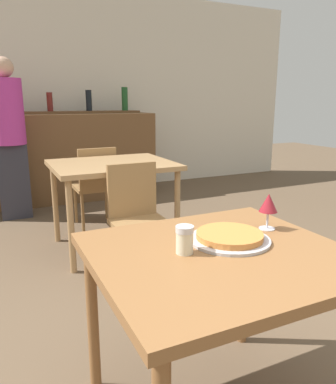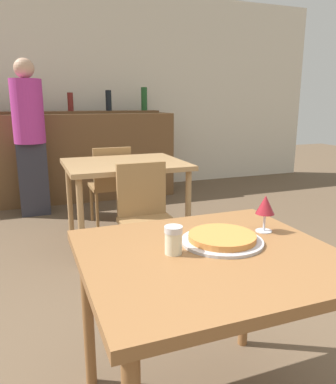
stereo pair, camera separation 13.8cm
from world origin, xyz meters
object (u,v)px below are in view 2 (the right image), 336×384
at_px(pizza_tray, 222,239).
at_px(cheese_shaker, 173,240).
at_px(person_standing, 30,133).
at_px(chair_far_side_front, 146,212).
at_px(wine_glass, 265,206).
at_px(chair_far_side_back, 111,181).

distance_m(pizza_tray, cheese_shaker, 0.22).
relative_size(pizza_tray, person_standing, 0.19).
height_order(chair_far_side_front, pizza_tray, chair_far_side_front).
xyz_separation_m(chair_far_side_front, person_standing, (-0.74, 1.92, 0.46)).
relative_size(chair_far_side_front, wine_glass, 5.29).
xyz_separation_m(cheese_shaker, person_standing, (-0.42, 3.27, 0.15)).
distance_m(chair_far_side_front, wine_glass, 1.33).
bearing_deg(cheese_shaker, wine_glass, 10.41).
height_order(cheese_shaker, person_standing, person_standing).
bearing_deg(pizza_tray, chair_far_side_front, 85.57).
bearing_deg(chair_far_side_back, cheese_shaker, 82.81).
bearing_deg(person_standing, chair_far_side_front, -68.97).
distance_m(person_standing, wine_glass, 3.31).
height_order(chair_far_side_back, pizza_tray, chair_far_side_back).
relative_size(chair_far_side_back, pizza_tray, 2.59).
relative_size(chair_far_side_front, cheese_shaker, 8.05).
height_order(chair_far_side_back, cheese_shaker, cheese_shaker).
distance_m(chair_far_side_back, person_standing, 1.13).
bearing_deg(chair_far_side_back, chair_far_side_front, 90.00).
bearing_deg(chair_far_side_back, person_standing, -44.39).
height_order(chair_far_side_front, wine_glass, wine_glass).
bearing_deg(pizza_tray, person_standing, 101.09).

